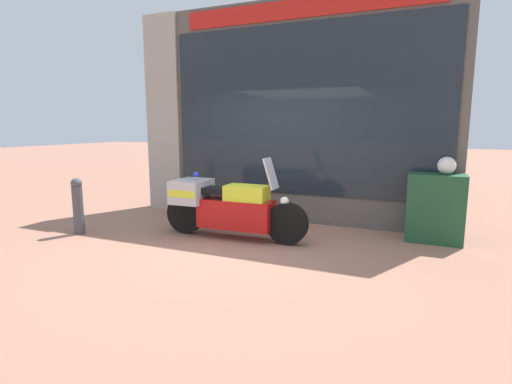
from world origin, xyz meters
TOP-DOWN VIEW (x-y plane):
  - ground_plane at (0.00, 0.00)m, footprint 60.00×60.00m
  - shop_building at (-0.37, 2.00)m, footprint 6.13×0.55m
  - window_display at (0.32, 2.03)m, footprint 4.89×0.30m
  - paramedic_motorcycle at (-0.46, 0.35)m, footprint 2.45×0.67m
  - utility_cabinet at (2.66, 1.46)m, footprint 0.83×0.49m
  - white_helmet at (2.78, 1.47)m, footprint 0.27×0.27m
  - street_bollard at (-2.81, -0.44)m, footprint 0.18×0.18m

SIDE VIEW (x-z plane):
  - ground_plane at x=0.00m, z-range 0.00..0.00m
  - window_display at x=0.32m, z-range -0.50..1.41m
  - street_bollard at x=-2.81m, z-range 0.02..0.97m
  - utility_cabinet at x=2.66m, z-range 0.00..1.07m
  - paramedic_motorcycle at x=-0.46m, z-range -0.13..1.20m
  - white_helmet at x=2.78m, z-range 1.07..1.34m
  - shop_building at x=-0.37m, z-range 0.01..4.04m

